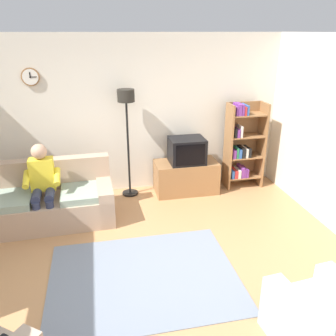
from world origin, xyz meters
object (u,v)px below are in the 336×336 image
tv (187,151)px  bookshelf (242,145)px  tv_stand (186,177)px  floor_lamp (127,114)px  couch (49,202)px  person_on_couch (42,182)px  armchair_near_bookshelf (328,325)px

tv → bookshelf: (1.06, 0.09, -0.01)m
tv_stand → floor_lamp: (-1.00, 0.10, 1.17)m
couch → tv_stand: size_ratio=1.75×
tv_stand → floor_lamp: 1.54m
tv_stand → person_on_couch: 2.46m
couch → person_on_couch: bearing=-104.2°
bookshelf → person_on_couch: bookshelf is taller
couch → bookshelf: bearing=11.3°
tv → floor_lamp: 1.21m
tv → armchair_near_bookshelf: 3.55m
tv → floor_lamp: bearing=173.0°
couch → tv_stand: bearing=14.6°
tv → person_on_couch: 2.42m
person_on_couch → bookshelf: bearing=13.0°
tv_stand → person_on_couch: bearing=-163.0°
floor_lamp → armchair_near_bookshelf: size_ratio=1.92×
couch → bookshelf: size_ratio=1.24×
bookshelf → person_on_couch: bearing=-167.0°
tv → person_on_couch: bearing=-163.6°
couch → person_on_couch: (-0.03, -0.11, 0.39)m
tv_stand → tv: size_ratio=1.83×
couch → tv: 2.41m
armchair_near_bookshelf → person_on_couch: size_ratio=0.78×
tv_stand → bookshelf: size_ratio=0.70×
bookshelf → armchair_near_bookshelf: bearing=-100.6°
person_on_couch → couch: bearing=75.8°
person_on_couch → floor_lamp: bearing=31.4°
tv_stand → armchair_near_bookshelf: size_ratio=1.14×
bookshelf → floor_lamp: 2.16m
tv_stand → armchair_near_bookshelf: armchair_near_bookshelf is taller
couch → tv_stand: couch is taller
tv → armchair_near_bookshelf: bearing=-83.7°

